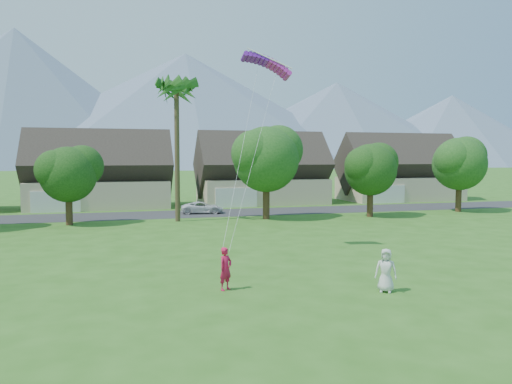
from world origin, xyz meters
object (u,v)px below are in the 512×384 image
object	(u,v)px
watcher	(386,270)
parked_car	(202,208)
kite_flyer	(226,269)
parafoil_kite	(268,62)

from	to	relation	value
watcher	parked_car	distance (m)	31.20
parked_car	kite_flyer	bearing A→B (deg)	179.96
watcher	parafoil_kite	size ratio (longest dim) A/B	0.59
watcher	parked_car	size ratio (longest dim) A/B	0.43
watcher	parked_car	xyz separation A→B (m)	(-2.57, 31.10, -0.33)
parked_car	watcher	bearing A→B (deg)	-167.79
kite_flyer	parked_car	size ratio (longest dim) A/B	0.43
kite_flyer	watcher	world-z (taller)	kite_flyer
kite_flyer	parked_car	world-z (taller)	kite_flyer
kite_flyer	watcher	xyz separation A→B (m)	(6.40, -2.11, -0.00)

